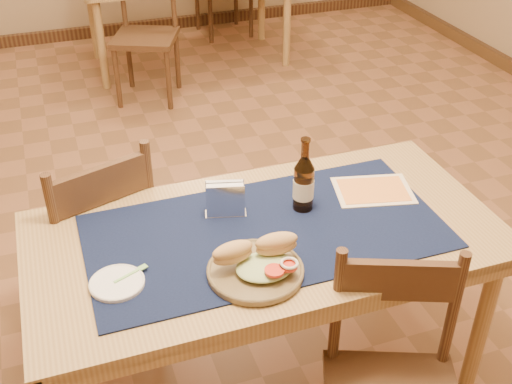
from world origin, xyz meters
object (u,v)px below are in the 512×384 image
object	(u,v)px
napkin_holder	(225,200)
beer_bottle	(304,183)
chair_main_far	(95,240)
main_table	(266,251)
sandwich_plate	(258,265)

from	to	relation	value
napkin_holder	beer_bottle	bearing A→B (deg)	-10.88
chair_main_far	beer_bottle	distance (m)	0.90
main_table	napkin_holder	size ratio (longest dim) A/B	10.54
sandwich_plate	beer_bottle	distance (m)	0.39
main_table	sandwich_plate	xyz separation A→B (m)	(-0.10, -0.20, 0.12)
chair_main_far	beer_bottle	size ratio (longest dim) A/B	3.38
sandwich_plate	napkin_holder	distance (m)	0.33
sandwich_plate	napkin_holder	bearing A→B (deg)	90.35
main_table	chair_main_far	bearing A→B (deg)	137.19
beer_bottle	napkin_holder	world-z (taller)	beer_bottle
chair_main_far	beer_bottle	xyz separation A→B (m)	(0.71, -0.42, 0.37)
napkin_holder	sandwich_plate	bearing A→B (deg)	-89.65
sandwich_plate	beer_bottle	bearing A→B (deg)	46.33
main_table	chair_main_far	world-z (taller)	chair_main_far
beer_bottle	main_table	bearing A→B (deg)	-153.37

